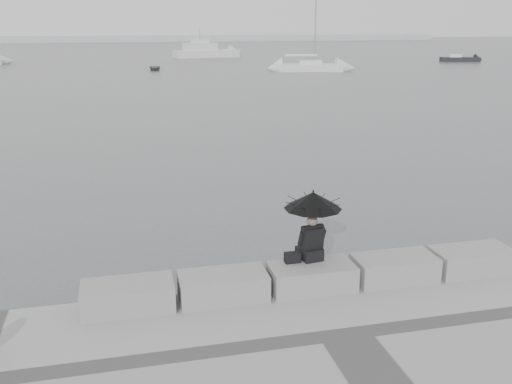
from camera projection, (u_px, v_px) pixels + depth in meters
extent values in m
plane|color=#4A4D50|center=(303.00, 302.00, 11.40)|extent=(360.00, 360.00, 0.00)
cube|color=gray|center=(128.00, 296.00, 10.01)|extent=(1.60, 0.80, 0.50)
cube|color=gray|center=(223.00, 286.00, 10.39)|extent=(1.60, 0.80, 0.50)
cube|color=gray|center=(312.00, 277.00, 10.77)|extent=(1.60, 0.80, 0.50)
cube|color=gray|center=(394.00, 268.00, 11.14)|extent=(1.60, 0.80, 0.50)
cube|color=gray|center=(471.00, 260.00, 11.52)|extent=(1.60, 0.80, 0.50)
sphere|color=#726056|center=(312.00, 221.00, 10.74)|extent=(0.21, 0.21, 0.21)
cylinder|color=black|center=(312.00, 218.00, 10.71)|extent=(0.02, 0.02, 1.00)
cone|color=black|center=(313.00, 200.00, 10.61)|extent=(1.10, 1.10, 0.32)
sphere|color=black|center=(313.00, 191.00, 10.56)|extent=(0.04, 0.04, 0.04)
cube|color=black|center=(292.00, 258.00, 10.79)|extent=(0.30, 0.17, 0.19)
cube|color=#AFB2B4|center=(128.00, 39.00, 155.59)|extent=(180.00, 6.00, 1.60)
cube|color=silver|center=(310.00, 68.00, 64.04)|extent=(7.47, 3.92, 0.90)
cube|color=silver|center=(310.00, 63.00, 63.87)|extent=(2.78, 2.11, 0.50)
cylinder|color=gray|center=(312.00, 8.00, 62.19)|extent=(0.16, 0.16, 12.00)
cylinder|color=gray|center=(310.00, 57.00, 63.68)|extent=(3.92, 0.99, 0.10)
cube|color=silver|center=(206.00, 54.00, 88.46)|extent=(10.46, 4.90, 1.20)
cube|color=silver|center=(206.00, 47.00, 88.14)|extent=(5.40, 3.23, 1.20)
cube|color=silver|center=(206.00, 41.00, 87.89)|extent=(2.81, 2.10, 0.60)
cylinder|color=gray|center=(206.00, 33.00, 87.57)|extent=(0.08, 0.08, 1.60)
cube|color=black|center=(460.00, 60.00, 79.51)|extent=(5.50, 2.62, 0.70)
cube|color=silver|center=(460.00, 56.00, 79.37)|extent=(1.79, 1.49, 0.50)
imported|color=slate|center=(155.00, 68.00, 65.46)|extent=(2.99, 1.39, 0.50)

